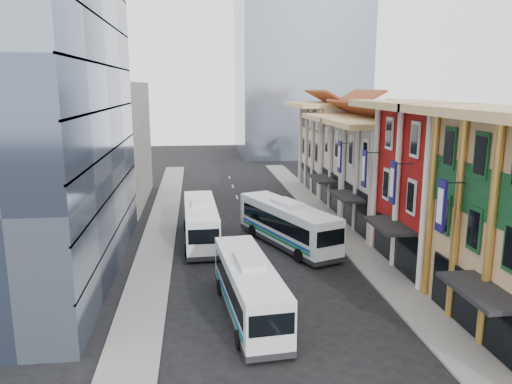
{
  "coord_description": "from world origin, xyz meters",
  "views": [
    {
      "loc": [
        -4.94,
        -17.65,
        13.53
      ],
      "look_at": [
        -0.09,
        22.47,
        4.97
      ],
      "focal_mm": 35.0,
      "sensor_mm": 36.0,
      "label": 1
    }
  ],
  "objects": [
    {
      "name": "sidewalk_right",
      "position": [
        8.5,
        22.0,
        0.07
      ],
      "size": [
        3.0,
        90.0,
        0.15
      ],
      "primitive_type": "cube",
      "color": "slate",
      "rests_on": "ground"
    },
    {
      "name": "sidewalk_left",
      "position": [
        -8.5,
        22.0,
        0.07
      ],
      "size": [
        3.0,
        90.0,
        0.15
      ],
      "primitive_type": "cube",
      "color": "slate",
      "rests_on": "ground"
    },
    {
      "name": "shophouse_red",
      "position": [
        14.0,
        17.0,
        6.0
      ],
      "size": [
        8.0,
        10.0,
        12.0
      ],
      "primitive_type": "cube",
      "color": "maroon",
      "rests_on": "ground"
    },
    {
      "name": "shophouse_cream_near",
      "position": [
        14.0,
        26.5,
        5.0
      ],
      "size": [
        8.0,
        9.0,
        10.0
      ],
      "primitive_type": "cube",
      "color": "beige",
      "rests_on": "ground"
    },
    {
      "name": "shophouse_cream_mid",
      "position": [
        14.0,
        35.5,
        5.0
      ],
      "size": [
        8.0,
        9.0,
        10.0
      ],
      "primitive_type": "cube",
      "color": "beige",
      "rests_on": "ground"
    },
    {
      "name": "shophouse_cream_far",
      "position": [
        14.0,
        46.0,
        5.5
      ],
      "size": [
        8.0,
        12.0,
        11.0
      ],
      "primitive_type": "cube",
      "color": "beige",
      "rests_on": "ground"
    },
    {
      "name": "office_tower",
      "position": [
        -17.0,
        19.0,
        15.0
      ],
      "size": [
        12.0,
        26.0,
        30.0
      ],
      "primitive_type": "cube",
      "color": "#3D4961",
      "rests_on": "ground"
    },
    {
      "name": "office_block_far",
      "position": [
        -16.0,
        42.0,
        7.0
      ],
      "size": [
        10.0,
        18.0,
        14.0
      ],
      "primitive_type": "cube",
      "color": "gray",
      "rests_on": "ground"
    },
    {
      "name": "bus_left_near",
      "position": [
        -2.0,
        10.13,
        1.83
      ],
      "size": [
        3.69,
        11.59,
        3.65
      ],
      "primitive_type": null,
      "rotation": [
        0.0,
        0.0,
        0.09
      ],
      "color": "silver",
      "rests_on": "ground"
    },
    {
      "name": "bus_left_far",
      "position": [
        -4.69,
        25.18,
        1.9
      ],
      "size": [
        3.12,
        11.9,
        3.79
      ],
      "primitive_type": null,
      "rotation": [
        0.0,
        0.0,
        0.03
      ],
      "color": "white",
      "rests_on": "ground"
    },
    {
      "name": "bus_right",
      "position": [
        2.72,
        23.16,
        2.01
      ],
      "size": [
        7.25,
        12.73,
        4.01
      ],
      "primitive_type": null,
      "rotation": [
        0.0,
        0.0,
        0.37
      ],
      "color": "white",
      "rests_on": "ground"
    }
  ]
}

